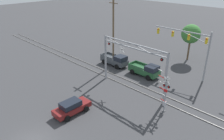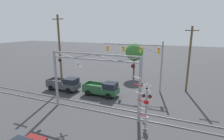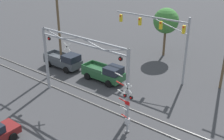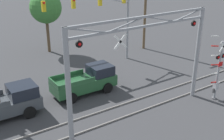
% 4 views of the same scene
% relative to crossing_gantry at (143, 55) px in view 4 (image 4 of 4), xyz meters
% --- Properties ---
extents(rail_track_near, '(80.00, 0.08, 0.10)m').
position_rel_crossing_gantry_xyz_m(rail_track_near, '(0.01, 0.28, -4.15)').
color(rail_track_near, gray).
rests_on(rail_track_near, ground_plane).
extents(rail_track_far, '(80.00, 0.08, 0.10)m').
position_rel_crossing_gantry_xyz_m(rail_track_far, '(0.01, 1.72, -4.15)').
color(rail_track_far, gray).
rests_on(rail_track_far, ground_plane).
extents(crossing_gantry, '(10.39, 0.31, 6.62)m').
position_rel_crossing_gantry_xyz_m(crossing_gantry, '(0.00, 0.00, 0.00)').
color(crossing_gantry, gray).
rests_on(crossing_gantry, ground_plane).
extents(crossing_signal_mast, '(1.72, 0.35, 5.03)m').
position_rel_crossing_gantry_xyz_m(crossing_signal_mast, '(5.90, -1.27, -2.08)').
color(crossing_signal_mast, gray).
rests_on(crossing_signal_mast, ground_plane).
extents(traffic_signal_span, '(9.03, 0.39, 7.39)m').
position_rel_crossing_gantry_xyz_m(traffic_signal_span, '(3.53, 9.46, 0.92)').
color(traffic_signal_span, gray).
rests_on(traffic_signal_span, ground_plane).
extents(pickup_truck_lead, '(4.90, 2.17, 2.00)m').
position_rel_crossing_gantry_xyz_m(pickup_truck_lead, '(-1.31, 4.89, -3.22)').
color(pickup_truck_lead, '#23512D').
rests_on(pickup_truck_lead, ground_plane).
extents(pickup_truck_following, '(5.04, 2.17, 2.00)m').
position_rel_crossing_gantry_xyz_m(pickup_truck_following, '(-7.51, 4.62, -3.22)').
color(pickup_truck_following, '#3D4247').
rests_on(pickup_truck_following, ground_plane).
extents(utility_pole_right, '(1.80, 0.28, 9.45)m').
position_rel_crossing_gantry_xyz_m(utility_pole_right, '(9.41, 11.08, 0.68)').
color(utility_pole_right, brown).
rests_on(utility_pole_right, ground_plane).
extents(background_tree_beyond_span, '(3.34, 3.34, 6.50)m').
position_rel_crossing_gantry_xyz_m(background_tree_beyond_span, '(0.02, 15.98, 0.60)').
color(background_tree_beyond_span, brown).
rests_on(background_tree_beyond_span, ground_plane).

